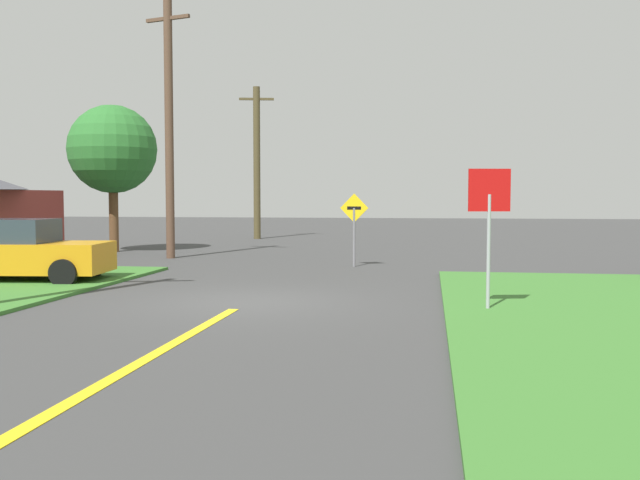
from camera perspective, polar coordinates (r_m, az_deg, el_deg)
name	(u,v)px	position (r m, az deg, el deg)	size (l,w,h in m)	color
ground_plane	(247,302)	(14.74, -5.94, -5.01)	(120.00, 120.00, 0.00)	#3C3C3C
lane_stripe_center	(32,424)	(7.47, -22.28, -13.63)	(0.20, 14.00, 0.01)	yellow
stop_sign	(489,211)	(13.55, 13.52, 2.32)	(0.79, 0.20, 2.70)	#9EA0A8
parked_car_near_building	(15,251)	(19.60, -23.45, -0.81)	(4.62, 2.40, 1.62)	orange
utility_pole_mid	(169,126)	(25.73, -12.12, 9.02)	(1.77, 0.60, 9.16)	brown
utility_pole_far	(257,162)	(37.04, -5.13, 6.34)	(1.78, 0.50, 7.89)	#4C4226
direction_sign	(354,221)	(22.01, 2.78, 1.51)	(0.90, 0.18, 2.29)	slate
oak_tree_left	(113,150)	(29.26, -16.44, 7.02)	(3.49, 3.49, 5.82)	brown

